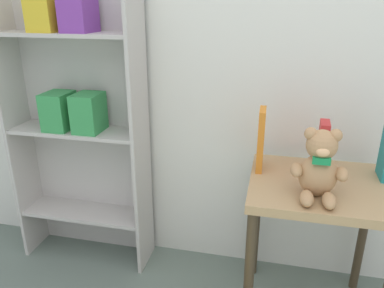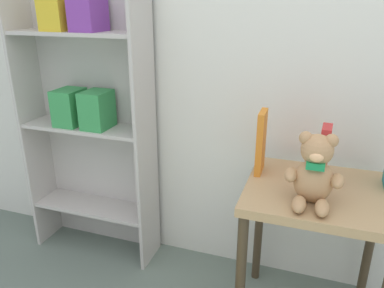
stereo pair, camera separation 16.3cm
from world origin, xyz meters
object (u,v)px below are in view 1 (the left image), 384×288
Objects in this scene: teddy_bear at (319,167)px; display_table at (317,207)px; book_standing_red at (322,148)px; book_standing_orange at (261,140)px; bookshelf_side at (78,111)px.

display_table is at bearing 76.03° from teddy_bear.
book_standing_orange is at bearing -175.60° from book_standing_red.
display_table is 0.36m from book_standing_orange.
bookshelf_side is 1.23m from display_table.
teddy_bear is 1.17× the size of book_standing_red.
display_table is 2.93× the size of book_standing_red.
book_standing_red is (1.17, -0.12, -0.05)m from bookshelf_side.
book_standing_orange is 1.18× the size of book_standing_red.
display_table is 0.25m from book_standing_red.
book_standing_red is (0.25, 0.01, -0.02)m from book_standing_orange.
book_standing_orange is at bearing -8.13° from bookshelf_side.
display_table is 2.52× the size of teddy_bear.
book_standing_red reaches higher than display_table.
book_standing_orange is 0.25m from book_standing_red.
book_standing_orange is at bearing 137.10° from teddy_bear.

